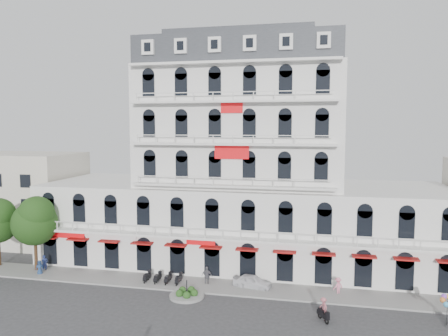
# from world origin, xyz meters

# --- Properties ---
(ground) EXTENTS (120.00, 120.00, 0.00)m
(ground) POSITION_xyz_m (0.00, 0.00, 0.00)
(ground) COLOR #38383A
(ground) RESTS_ON ground
(sidewalk) EXTENTS (53.00, 4.00, 0.16)m
(sidewalk) POSITION_xyz_m (0.00, 9.00, 0.08)
(sidewalk) COLOR gray
(sidewalk) RESTS_ON ground
(main_building) EXTENTS (45.00, 15.00, 25.80)m
(main_building) POSITION_xyz_m (0.00, 18.00, 9.96)
(main_building) COLOR silver
(main_building) RESTS_ON ground
(flank_building_west) EXTENTS (14.00, 10.00, 12.00)m
(flank_building_west) POSITION_xyz_m (-30.00, 20.00, 6.00)
(flank_building_west) COLOR beige
(flank_building_west) RESTS_ON ground
(traffic_island) EXTENTS (3.20, 3.20, 1.60)m
(traffic_island) POSITION_xyz_m (-3.00, 6.00, 0.26)
(traffic_island) COLOR gray
(traffic_island) RESTS_ON ground
(parked_scooter_row) EXTENTS (4.40, 1.80, 1.10)m
(parked_scooter_row) POSITION_xyz_m (-6.35, 8.80, 0.00)
(parked_scooter_row) COLOR black
(parked_scooter_row) RESTS_ON ground
(tree_west_inner) EXTENTS (4.76, 4.76, 8.25)m
(tree_west_inner) POSITION_xyz_m (-20.95, 9.48, 5.68)
(tree_west_inner) COLOR #382314
(tree_west_inner) RESTS_ON ground
(parked_car) EXTENTS (4.03, 2.21, 1.30)m
(parked_car) POSITION_xyz_m (2.53, 9.50, 0.65)
(parked_car) COLOR white
(parked_car) RESTS_ON ground
(rider_center) EXTENTS (1.03, 1.55, 1.97)m
(rider_center) POSITION_xyz_m (9.14, 3.57, 1.02)
(rider_center) COLOR black
(rider_center) RESTS_ON ground
(pedestrian_left) EXTENTS (0.89, 0.71, 1.57)m
(pedestrian_left) POSITION_xyz_m (-19.85, 8.43, 0.79)
(pedestrian_left) COLOR navy
(pedestrian_left) RESTS_ON ground
(pedestrian_mid) EXTENTS (1.13, 0.51, 1.89)m
(pedestrian_mid) POSITION_xyz_m (-1.94, 9.30, 0.94)
(pedestrian_mid) COLOR slate
(pedestrian_mid) RESTS_ON ground
(pedestrian_right) EXTENTS (1.20, 1.14, 1.64)m
(pedestrian_right) POSITION_xyz_m (10.54, 9.50, 0.82)
(pedestrian_right) COLOR pink
(pedestrian_right) RESTS_ON ground
(pedestrian_far) EXTENTS (0.77, 0.77, 1.81)m
(pedestrian_far) POSITION_xyz_m (-20.00, 9.50, 0.90)
(pedestrian_far) COLOR navy
(pedestrian_far) RESTS_ON ground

